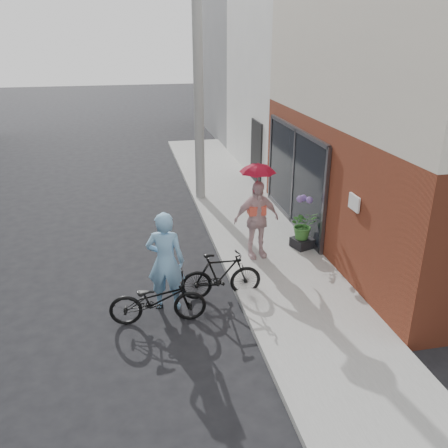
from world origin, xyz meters
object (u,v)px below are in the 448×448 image
object	(u,v)px
officer	(166,261)
planter	(302,243)
utility_pole	(198,82)
bike_left	(158,300)
bike_right	(221,275)
kimono_woman	(256,219)

from	to	relation	value
officer	planter	size ratio (longest dim) A/B	4.46
officer	utility_pole	bearing A→B (deg)	-89.91
bike_left	planter	bearing A→B (deg)	-54.14
utility_pole	bike_left	bearing A→B (deg)	-105.73
bike_right	kimono_woman	world-z (taller)	kimono_woman
officer	planter	xyz separation A→B (m)	(3.33, 1.76, -0.73)
officer	bike_right	world-z (taller)	officer
officer	bike_right	size ratio (longest dim) A/B	1.21
officer	kimono_woman	world-z (taller)	officer
bike_left	bike_right	world-z (taller)	bike_right
utility_pole	planter	bearing A→B (deg)	-66.59
bike_left	planter	distance (m)	4.18
planter	officer	bearing A→B (deg)	-152.14
utility_pole	officer	xyz separation A→B (m)	(-1.57, -5.83, -2.54)
utility_pole	kimono_woman	size ratio (longest dim) A/B	3.97
officer	kimono_woman	size ratio (longest dim) A/B	1.09
utility_pole	kimono_woman	world-z (taller)	utility_pole
bike_left	bike_right	bearing A→B (deg)	-60.62
kimono_woman	planter	world-z (taller)	kimono_woman
bike_left	kimono_woman	xyz separation A→B (m)	(2.34, 2.01, 0.55)
kimono_woman	planter	bearing A→B (deg)	4.09
utility_pole	kimono_woman	bearing A→B (deg)	-82.42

